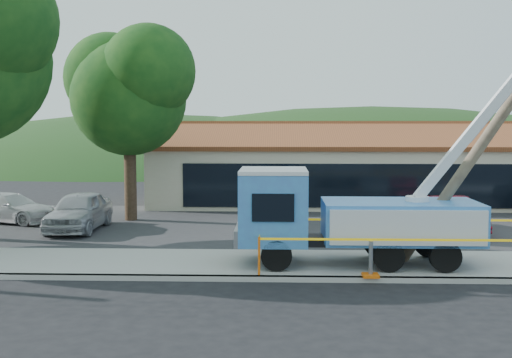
{
  "coord_description": "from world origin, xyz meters",
  "views": [
    {
      "loc": [
        -0.18,
        -16.1,
        4.56
      ],
      "look_at": [
        -0.93,
        5.0,
        2.71
      ],
      "focal_mm": 45.0,
      "sensor_mm": 36.0,
      "label": 1
    }
  ],
  "objects_px": {
    "utility_truck": "(352,212)",
    "car_red": "(451,233)",
    "car_silver": "(80,232)",
    "car_white": "(10,224)"
  },
  "relations": [
    {
      "from": "utility_truck",
      "to": "car_red",
      "type": "relative_size",
      "value": 2.79
    },
    {
      "from": "car_silver",
      "to": "car_white",
      "type": "height_order",
      "value": "car_silver"
    },
    {
      "from": "utility_truck",
      "to": "car_white",
      "type": "bearing_deg",
      "value": 150.3
    },
    {
      "from": "car_silver",
      "to": "car_white",
      "type": "distance_m",
      "value": 4.26
    },
    {
      "from": "utility_truck",
      "to": "car_red",
      "type": "height_order",
      "value": "utility_truck"
    },
    {
      "from": "utility_truck",
      "to": "car_red",
      "type": "xyz_separation_m",
      "value": [
        4.89,
        6.66,
        -1.8
      ]
    },
    {
      "from": "car_red",
      "to": "car_white",
      "type": "height_order",
      "value": "car_red"
    },
    {
      "from": "car_red",
      "to": "car_white",
      "type": "relative_size",
      "value": 0.94
    },
    {
      "from": "car_silver",
      "to": "car_red",
      "type": "bearing_deg",
      "value": 1.83
    },
    {
      "from": "utility_truck",
      "to": "car_red",
      "type": "bearing_deg",
      "value": 53.71
    }
  ]
}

